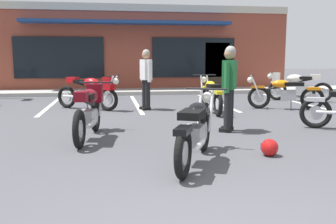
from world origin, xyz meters
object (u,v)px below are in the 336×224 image
Objects in this scene: motorcycle_green_cafe_racer at (89,109)px; motorcycle_red_sportbike at (211,95)px; motorcycle_cream_vintage at (296,85)px; person_in_shorts_foreground at (229,83)px; helmet_on_pavement at (269,147)px; motorcycle_foreground_classic at (196,130)px; motorcycle_silver_naked at (90,91)px; motorcycle_blue_standard at (285,93)px; person_by_back_row at (146,76)px.

motorcycle_red_sportbike is at bearing 42.67° from motorcycle_green_cafe_racer.
motorcycle_cream_vintage is 1.12× the size of person_in_shorts_foreground.
motorcycle_red_sportbike reaches higher than helmet_on_pavement.
motorcycle_red_sportbike is at bearing -148.44° from motorcycle_cream_vintage.
motorcycle_foreground_classic and motorcycle_silver_naked have the same top height.
motorcycle_green_cafe_racer is (-5.24, -3.07, 0.07)m from motorcycle_blue_standard.
motorcycle_foreground_classic is 2.44m from person_in_shorts_foreground.
motorcycle_foreground_classic is 5.99m from motorcycle_silver_naked.
motorcycle_green_cafe_racer is at bearing 128.72° from motorcycle_foreground_classic.
motorcycle_foreground_classic is at bearing -171.07° from helmet_on_pavement.
motorcycle_cream_vintage is at bearing 9.58° from motorcycle_silver_naked.
motorcycle_silver_naked is 0.97× the size of motorcycle_cream_vintage.
motorcycle_red_sportbike is 4.14m from motorcycle_cream_vintage.
motorcycle_foreground_classic reaches higher than helmet_on_pavement.
person_by_back_row is at bearing 110.79° from person_in_shorts_foreground.
person_in_shorts_foreground reaches higher than motorcycle_silver_naked.
motorcycle_green_cafe_racer is 1.26× the size of person_in_shorts_foreground.
motorcycle_foreground_classic and motorcycle_green_cafe_racer have the same top height.
person_in_shorts_foreground is 1.00× the size of person_by_back_row.
motorcycle_cream_vintage is (6.74, 1.14, 0.00)m from motorcycle_silver_naked.
motorcycle_cream_vintage reaches higher than helmet_on_pavement.
person_by_back_row is at bearing 103.88° from helmet_on_pavement.
motorcycle_blue_standard is 3.93m from person_by_back_row.
motorcycle_green_cafe_racer is 1.26× the size of person_by_back_row.
person_by_back_row is (1.38, 3.60, 0.42)m from motorcycle_green_cafe_racer.
motorcycle_blue_standard and motorcycle_green_cafe_racer have the same top height.
motorcycle_silver_naked is at bearing 127.93° from person_in_shorts_foreground.
motorcycle_red_sportbike is 4.56m from helmet_on_pavement.
motorcycle_red_sportbike is 1.05× the size of motorcycle_blue_standard.
motorcycle_cream_vintage is (5.05, 6.88, 0.07)m from motorcycle_foreground_classic.
motorcycle_silver_naked is 1.09× the size of person_by_back_row.
helmet_on_pavement is at bearing -94.40° from motorcycle_red_sportbike.
person_by_back_row is at bearing 91.50° from motorcycle_foreground_classic.
person_by_back_row is (-5.19, -1.38, 0.42)m from motorcycle_cream_vintage.
motorcycle_green_cafe_racer is at bearing -176.06° from person_in_shorts_foreground.
person_in_shorts_foreground is at bearing 61.17° from motorcycle_foreground_classic.
motorcycle_foreground_classic is at bearing -51.28° from motorcycle_green_cafe_racer.
person_by_back_row reaches higher than motorcycle_foreground_classic.
helmet_on_pavement is at bearing -117.98° from motorcycle_blue_standard.
person_in_shorts_foreground is at bearing -97.98° from motorcycle_red_sportbike.
motorcycle_green_cafe_racer is at bearing -149.65° from motorcycle_blue_standard.
helmet_on_pavement is at bearing -120.06° from motorcycle_cream_vintage.
person_by_back_row is at bearing -165.11° from motorcycle_cream_vintage.
motorcycle_silver_naked is 1.09× the size of person_in_shorts_foreground.
motorcycle_cream_vintage is (3.53, 2.17, 0.07)m from motorcycle_red_sportbike.
person_in_shorts_foreground is at bearing -69.21° from person_by_back_row.
helmet_on_pavement is at bearing 8.93° from motorcycle_foreground_classic.
helmet_on_pavement is (-0.35, -4.53, -0.33)m from motorcycle_red_sportbike.
helmet_on_pavement is (-3.88, -6.70, -0.40)m from motorcycle_cream_vintage.
motorcycle_red_sportbike is 1.12× the size of motorcycle_cream_vintage.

